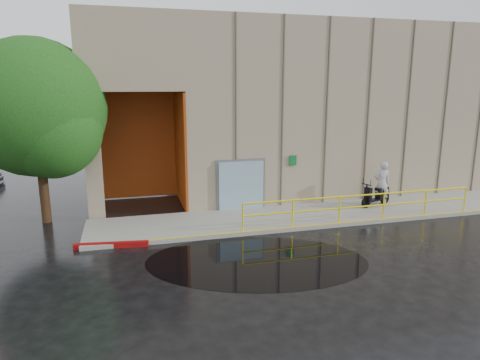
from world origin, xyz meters
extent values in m
plane|color=black|center=(0.00, 0.00, 0.00)|extent=(120.00, 120.00, 0.00)
cube|color=gray|center=(4.00, 4.50, 0.07)|extent=(20.00, 3.00, 0.15)
cube|color=gray|center=(6.00, 11.00, 4.00)|extent=(16.00, 10.00, 8.00)
cube|color=gray|center=(-4.00, 11.00, 6.50)|extent=(4.00, 10.00, 3.00)
cube|color=gray|center=(-5.60, 6.40, 2.50)|extent=(0.60, 0.60, 5.00)
cube|color=#99350E|center=(-4.00, 9.50, 2.50)|extent=(3.80, 0.15, 4.90)
cube|color=#99350E|center=(-2.05, 7.75, 2.50)|extent=(0.10, 3.50, 4.90)
cube|color=#98BDCF|center=(0.20, 5.88, 1.15)|extent=(1.90, 0.10, 2.00)
cube|color=slate|center=(0.20, 5.96, 1.15)|extent=(2.10, 0.06, 2.20)
cube|color=#0D612B|center=(2.50, 5.94, 2.10)|extent=(0.32, 0.04, 0.42)
cylinder|color=yellow|center=(4.25, 3.15, 1.15)|extent=(9.50, 0.06, 0.06)
cylinder|color=yellow|center=(4.25, 3.15, 0.70)|extent=(9.50, 0.06, 0.06)
imported|color=#A8A8AC|center=(6.23, 4.91, 1.11)|extent=(0.77, 0.57, 1.91)
cylinder|color=black|center=(5.34, 4.63, 0.38)|extent=(0.47, 0.22, 0.46)
cylinder|color=black|center=(6.45, 4.95, 0.38)|extent=(0.47, 0.22, 0.46)
cube|color=maroon|center=(-5.00, 3.10, 0.09)|extent=(2.40, 0.50, 0.18)
cube|color=black|center=(-0.70, 0.79, 0.00)|extent=(7.58, 5.71, 0.01)
cylinder|color=#311E10|center=(-7.50, 6.60, 1.44)|extent=(0.36, 0.36, 2.89)
sphere|color=#265819|center=(-7.50, 6.60, 4.42)|extent=(5.12, 5.12, 5.12)
sphere|color=#265819|center=(-6.92, 6.03, 3.65)|extent=(3.58, 3.58, 3.58)
camera|label=1|loc=(-4.36, -10.82, 5.24)|focal=32.00mm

